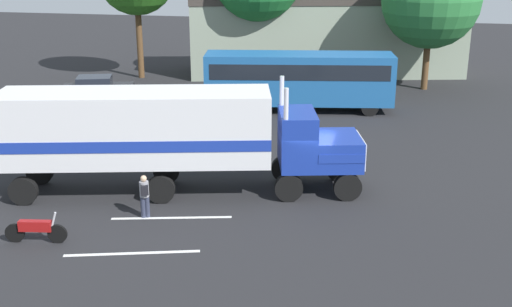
% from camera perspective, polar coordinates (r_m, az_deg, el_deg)
% --- Properties ---
extents(ground_plane, '(120.00, 120.00, 0.00)m').
position_cam_1_polar(ground_plane, '(25.93, 3.93, -3.43)').
color(ground_plane, '#232326').
extents(lane_stripe_near, '(4.31, 1.19, 0.01)m').
position_cam_1_polar(lane_stripe_near, '(23.70, -7.54, -5.72)').
color(lane_stripe_near, silver).
rests_on(lane_stripe_near, ground_plane).
extents(lane_stripe_mid, '(4.28, 1.36, 0.01)m').
position_cam_1_polar(lane_stripe_mid, '(21.36, -11.00, -8.75)').
color(lane_stripe_mid, silver).
rests_on(lane_stripe_mid, ground_plane).
extents(semi_truck, '(14.34, 5.82, 4.50)m').
position_cam_1_polar(semi_truck, '(25.29, -8.19, 1.90)').
color(semi_truck, '#193399').
rests_on(semi_truck, ground_plane).
extents(person_bystander, '(0.41, 0.48, 1.63)m').
position_cam_1_polar(person_bystander, '(23.56, -9.93, -3.65)').
color(person_bystander, '#2D3347').
rests_on(person_bystander, ground_plane).
extents(parked_bus, '(11.27, 4.28, 3.40)m').
position_cam_1_polar(parked_bus, '(37.99, 3.86, 6.89)').
color(parked_bus, '#1E5999').
rests_on(parked_bus, ground_plane).
extents(parked_car, '(4.74, 3.09, 1.57)m').
position_cam_1_polar(parked_car, '(41.73, -13.98, 5.67)').
color(parked_car, black).
rests_on(parked_car, ground_plane).
extents(motorcycle, '(2.10, 0.43, 1.12)m').
position_cam_1_polar(motorcycle, '(22.72, -19.05, -6.42)').
color(motorcycle, black).
rests_on(motorcycle, ground_plane).
extents(building_backdrop, '(21.11, 10.66, 5.81)m').
position_cam_1_polar(building_backdrop, '(49.45, 6.24, 10.75)').
color(building_backdrop, gray).
rests_on(building_backdrop, ground_plane).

